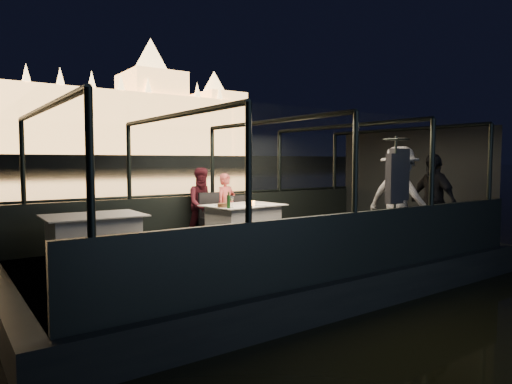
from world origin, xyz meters
TOP-DOWN VIEW (x-y plane):
  - boat_hull at (0.00, 0.00)m, footprint 8.60×4.40m
  - boat_deck at (0.00, 0.00)m, footprint 8.00×4.00m
  - gunwale_port at (0.00, 2.00)m, footprint 8.00×0.08m
  - gunwale_starboard at (0.00, -2.00)m, footprint 8.00×0.08m
  - cabin_glass_port at (0.00, 2.00)m, footprint 8.00×0.02m
  - cabin_glass_starboard at (0.00, -2.00)m, footprint 8.00×0.02m
  - cabin_roof_glass at (0.00, 0.00)m, footprint 8.00×4.00m
  - end_wall_fore at (-4.00, 0.00)m, footprint 0.02×4.00m
  - end_wall_aft at (4.00, 0.00)m, footprint 0.02×4.00m
  - canopy_ribs at (0.00, 0.00)m, footprint 8.00×4.00m
  - dining_table_central at (0.11, 0.98)m, footprint 1.54×1.18m
  - dining_table_aft at (-2.80, 0.84)m, footprint 1.50×1.10m
  - chair_port_left at (-0.29, 1.43)m, footprint 0.47×0.47m
  - chair_port_right at (0.40, 1.43)m, footprint 0.42×0.42m
  - coat_stand at (1.20, -1.75)m, footprint 0.70×0.64m
  - person_woman_coral at (0.16, 1.70)m, footprint 0.55×0.42m
  - person_man_maroon at (-0.38, 1.70)m, footprint 0.81×0.69m
  - passenger_stripe at (2.08, -1.16)m, footprint 0.89×1.32m
  - passenger_dark at (2.65, -1.46)m, footprint 0.63×1.10m
  - wine_bottle at (-0.49, 0.56)m, footprint 0.08×0.08m
  - bread_basket at (-0.49, 0.77)m, footprint 0.23×0.23m
  - amber_candle at (0.19, 0.77)m, footprint 0.07×0.07m
  - plate_near at (0.28, 0.63)m, footprint 0.26×0.26m
  - plate_far at (-0.36, 1.02)m, footprint 0.32×0.32m
  - wine_glass_white at (-0.41, 0.57)m, footprint 0.08×0.08m
  - wine_glass_red at (0.23, 1.05)m, footprint 0.07×0.07m
  - wine_glass_empty at (0.01, 0.58)m, footprint 0.08×0.08m

SIDE VIEW (x-z plane):
  - boat_hull at x=0.00m, z-range -0.50..0.50m
  - boat_deck at x=0.00m, z-range 0.46..0.50m
  - dining_table_central at x=0.11m, z-range 0.50..1.27m
  - dining_table_aft at x=-2.80m, z-range 0.49..1.28m
  - gunwale_port at x=0.00m, z-range 0.50..1.40m
  - gunwale_starboard at x=0.00m, z-range 0.50..1.40m
  - chair_port_left at x=-0.29m, z-range 0.46..1.44m
  - chair_port_right at x=0.40m, z-range 0.51..1.39m
  - person_woman_coral at x=0.16m, z-range 0.57..1.93m
  - person_man_maroon at x=-0.38m, z-range 0.51..1.99m
  - plate_near at x=0.28m, z-range 1.27..1.28m
  - plate_far at x=-0.36m, z-range 1.26..1.28m
  - bread_basket at x=-0.49m, z-range 1.27..1.34m
  - amber_candle at x=0.19m, z-range 1.26..1.35m
  - passenger_stripe at x=2.08m, z-range 0.41..2.29m
  - passenger_dark at x=2.65m, z-range 0.47..2.23m
  - wine_glass_white at x=-0.41m, z-range 1.26..1.46m
  - wine_glass_red at x=0.23m, z-range 1.27..1.45m
  - wine_glass_empty at x=0.01m, z-range 1.25..1.47m
  - coat_stand at x=1.20m, z-range 0.39..2.41m
  - wine_bottle at x=-0.49m, z-range 1.26..1.57m
  - end_wall_fore at x=-4.00m, z-range 0.50..2.80m
  - end_wall_aft at x=4.00m, z-range 0.50..2.80m
  - canopy_ribs at x=0.00m, z-range 0.50..2.80m
  - cabin_glass_port at x=0.00m, z-range 1.40..2.80m
  - cabin_glass_starboard at x=0.00m, z-range 1.40..2.80m
  - cabin_roof_glass at x=0.00m, z-range 2.79..2.81m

